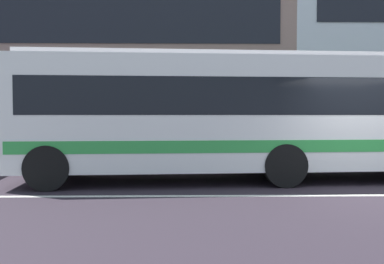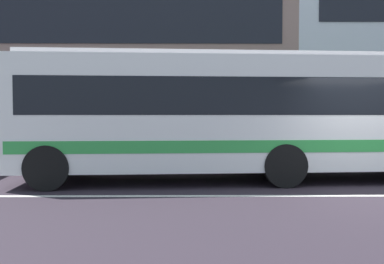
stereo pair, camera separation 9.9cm
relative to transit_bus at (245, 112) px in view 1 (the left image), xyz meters
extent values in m
plane|color=#2B242D|center=(2.53, -2.16, -1.73)|extent=(160.00, 160.00, 0.00)
cube|color=silver|center=(2.53, -2.16, -1.73)|extent=(60.00, 0.16, 0.01)
cube|color=gray|center=(-5.93, 13.40, 3.30)|extent=(18.89, 10.22, 10.07)
cube|color=black|center=(-5.93, 8.27, 4.11)|extent=(17.38, 0.04, 2.01)
cube|color=silver|center=(0.00, 0.00, -0.05)|extent=(11.40, 3.33, 2.67)
cube|color=black|center=(0.00, 0.00, 0.35)|extent=(10.73, 3.31, 0.85)
cube|color=green|center=(0.00, 0.00, -0.78)|extent=(11.18, 3.34, 0.28)
cube|color=silver|center=(0.00, 0.00, 1.35)|extent=(10.92, 2.89, 0.12)
cube|color=black|center=(-5.62, -0.38, 0.35)|extent=(0.18, 2.17, 0.94)
cylinder|color=black|center=(-4.54, -1.50, -1.23)|extent=(1.02, 0.35, 1.00)
cylinder|color=black|center=(-4.70, 0.88, -1.23)|extent=(1.02, 0.35, 1.00)
cylinder|color=black|center=(0.77, -1.14, -1.23)|extent=(1.02, 0.35, 1.00)
cylinder|color=black|center=(0.61, 1.24, -1.23)|extent=(1.02, 0.35, 1.00)
camera|label=1|loc=(-1.53, -10.71, -0.06)|focal=39.49mm
camera|label=2|loc=(-1.43, -10.71, -0.06)|focal=39.49mm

